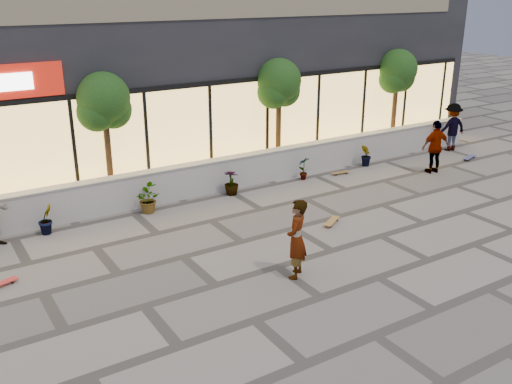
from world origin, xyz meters
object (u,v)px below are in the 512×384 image
tree_mideast (279,86)px  skater_center (297,239)px  skateboard_center (332,221)px  skateboard_left (1,284)px  skateboard_right_near (340,172)px  skater_right_near (435,147)px  skater_right_far (452,127)px  skateboard_right_far (469,157)px  tree_east (397,74)px  tree_midwest (104,105)px

tree_mideast → skater_center: 8.05m
skateboard_center → skateboard_left: 8.39m
skateboard_right_near → skater_right_near: bearing=-21.3°
skater_right_far → skateboard_right_near: skater_right_far is taller
skater_center → skateboard_left: size_ratio=2.39×
skateboard_center → skater_right_far: bearing=-9.5°
tree_mideast → skateboard_center: 5.75m
skateboard_right_far → skater_right_far: bearing=55.2°
skateboard_right_far → tree_east: bearing=100.1°
skater_center → skateboard_right_near: bearing=-179.0°
skater_right_near → skateboard_center: bearing=26.6°
skateboard_right_near → skateboard_right_far: (5.31, -1.17, 0.01)m
skater_center → skateboard_center: 3.33m
tree_midwest → tree_mideast: bearing=0.0°
skateboard_center → skateboard_right_near: 4.45m
skater_right_near → tree_mideast: bearing=-23.4°
tree_east → skater_right_far: size_ratio=2.09×
tree_mideast → skateboard_left: tree_mideast is taller
skater_right_near → skateboard_left: (-14.25, -0.60, -0.85)m
skater_right_near → skateboard_right_far: skater_right_near is taller
tree_midwest → skater_center: tree_midwest is taller
tree_east → skateboard_center: size_ratio=4.98×
tree_east → skater_right_near: size_ratio=2.12×
tree_midwest → skater_right_far: bearing=-6.0°
tree_midwest → skateboard_left: bearing=-135.8°
skateboard_right_far → tree_midwest: bearing=150.5°
skater_right_near → tree_midwest: bearing=-5.5°
skateboard_center → skateboard_right_near: (3.04, 3.25, -0.01)m
skater_center → skater_right_far: (11.33, 5.25, 0.02)m
skateboard_center → tree_mideast: bearing=42.7°
tree_east → skateboard_right_near: tree_east is taller
skateboard_right_near → skateboard_right_far: skateboard_right_far is taller
tree_midwest → skater_center: bearing=-73.5°
skateboard_left → skateboard_right_near: size_ratio=1.08×
tree_mideast → skateboard_center: size_ratio=4.98×
skater_right_near → skateboard_right_far: 2.59m
tree_midwest → tree_east: same height
tree_east → skater_center: size_ratio=2.14×
tree_midwest → tree_east: size_ratio=1.00×
skateboard_left → skateboard_right_far: bearing=-12.8°
tree_mideast → skater_right_near: bearing=-34.1°
skater_right_far → skateboard_right_far: skater_right_far is taller
skater_right_near → skateboard_left: skater_right_near is taller
skateboard_right_far → tree_mideast: bearing=141.0°
skater_right_far → skateboard_right_near: bearing=10.1°
tree_mideast → skateboard_right_far: (6.91, -2.67, -2.91)m
skater_right_near → skateboard_right_near: (-2.89, 1.55, -0.86)m
skater_right_near → skateboard_left: 14.28m
skateboard_right_near → skateboard_left: bearing=-162.5°
skater_right_far → skateboard_center: skater_right_far is taller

